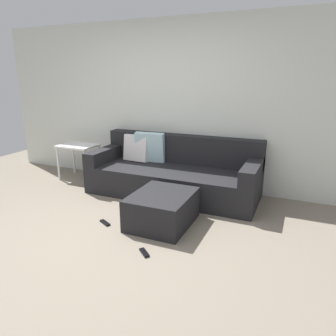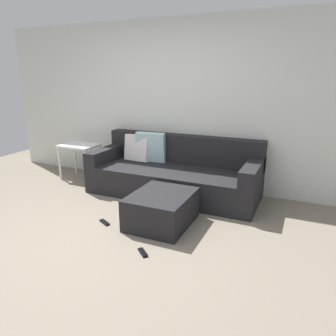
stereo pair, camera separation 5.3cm
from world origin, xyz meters
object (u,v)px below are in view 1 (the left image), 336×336
at_px(ottoman, 162,209).
at_px(remote_by_storage_bin, 105,223).
at_px(couch_sectional, 173,173).
at_px(remote_near_ottoman, 144,253).
at_px(side_table, 78,150).

xyz_separation_m(ottoman, remote_by_storage_bin, (-0.63, -0.28, -0.18)).
xyz_separation_m(couch_sectional, ottoman, (0.29, -1.03, -0.12)).
bearing_deg(remote_near_ottoman, side_table, -176.95).
xyz_separation_m(couch_sectional, side_table, (-1.76, 0.00, 0.19)).
height_order(couch_sectional, remote_near_ottoman, couch_sectional).
relative_size(couch_sectional, ottoman, 3.08).
distance_m(ottoman, remote_near_ottoman, 0.72).
height_order(ottoman, remote_by_storage_bin, ottoman).
bearing_deg(remote_by_storage_bin, couch_sectional, 102.39).
relative_size(ottoman, side_table, 1.31).
distance_m(couch_sectional, ottoman, 1.07).
height_order(ottoman, side_table, side_table).
bearing_deg(remote_by_storage_bin, ottoman, 51.26).
xyz_separation_m(side_table, remote_by_storage_bin, (1.41, -1.31, -0.49)).
xyz_separation_m(ottoman, side_table, (-2.05, 1.03, 0.31)).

